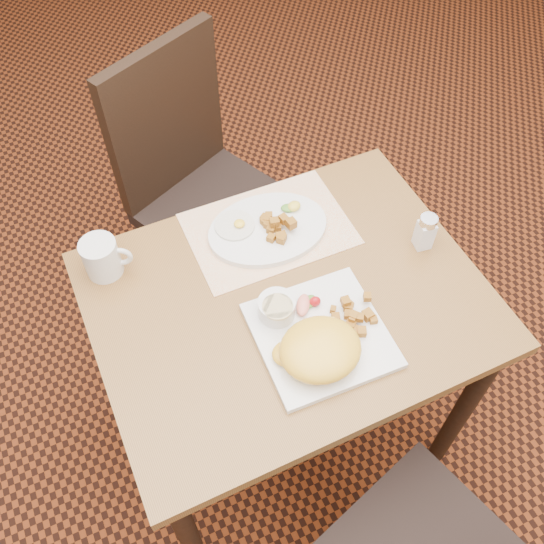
{
  "coord_description": "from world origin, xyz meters",
  "views": [
    {
      "loc": [
        -0.37,
        -0.7,
        1.92
      ],
      "look_at": [
        -0.03,
        0.04,
        0.82
      ],
      "focal_mm": 40.0,
      "sensor_mm": 36.0,
      "label": 1
    }
  ],
  "objects_px": {
    "table": "(288,322)",
    "chair_far": "(198,180)",
    "salt_shaker": "(425,231)",
    "plate_oval": "(268,229)",
    "coffee_mug": "(102,258)",
    "plate_square": "(321,335)"
  },
  "relations": [
    {
      "from": "table",
      "to": "chair_far",
      "type": "bearing_deg",
      "value": 90.03
    },
    {
      "from": "salt_shaker",
      "to": "plate_oval",
      "type": "bearing_deg",
      "value": 148.89
    },
    {
      "from": "salt_shaker",
      "to": "coffee_mug",
      "type": "distance_m",
      "value": 0.77
    },
    {
      "from": "table",
      "to": "salt_shaker",
      "type": "distance_m",
      "value": 0.4
    },
    {
      "from": "plate_oval",
      "to": "salt_shaker",
      "type": "relative_size",
      "value": 3.05
    },
    {
      "from": "table",
      "to": "chair_far",
      "type": "height_order",
      "value": "chair_far"
    },
    {
      "from": "plate_oval",
      "to": "salt_shaker",
      "type": "xyz_separation_m",
      "value": [
        0.33,
        -0.2,
        0.04
      ]
    },
    {
      "from": "plate_square",
      "to": "plate_oval",
      "type": "relative_size",
      "value": 0.92
    },
    {
      "from": "table",
      "to": "salt_shaker",
      "type": "relative_size",
      "value": 9.0
    },
    {
      "from": "chair_far",
      "to": "plate_oval",
      "type": "bearing_deg",
      "value": 70.58
    },
    {
      "from": "chair_far",
      "to": "plate_oval",
      "type": "xyz_separation_m",
      "value": [
        0.04,
        -0.45,
        0.22
      ]
    },
    {
      "from": "salt_shaker",
      "to": "coffee_mug",
      "type": "relative_size",
      "value": 0.88
    },
    {
      "from": "table",
      "to": "coffee_mug",
      "type": "distance_m",
      "value": 0.47
    },
    {
      "from": "table",
      "to": "coffee_mug",
      "type": "xyz_separation_m",
      "value": [
        -0.36,
        0.25,
        0.16
      ]
    },
    {
      "from": "plate_square",
      "to": "plate_oval",
      "type": "xyz_separation_m",
      "value": [
        0.02,
        0.33,
        0.0
      ]
    },
    {
      "from": "plate_square",
      "to": "salt_shaker",
      "type": "relative_size",
      "value": 2.8
    },
    {
      "from": "chair_far",
      "to": "salt_shaker",
      "type": "distance_m",
      "value": 0.79
    },
    {
      "from": "table",
      "to": "plate_square",
      "type": "bearing_deg",
      "value": -81.79
    },
    {
      "from": "table",
      "to": "chair_far",
      "type": "distance_m",
      "value": 0.66
    },
    {
      "from": "coffee_mug",
      "to": "plate_square",
      "type": "bearing_deg",
      "value": -44.99
    },
    {
      "from": "plate_oval",
      "to": "salt_shaker",
      "type": "height_order",
      "value": "salt_shaker"
    },
    {
      "from": "plate_square",
      "to": "table",
      "type": "bearing_deg",
      "value": 98.21
    }
  ]
}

